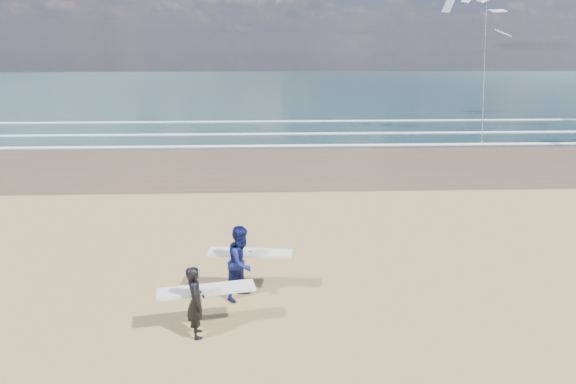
{
  "coord_description": "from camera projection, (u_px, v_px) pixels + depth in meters",
  "views": [
    {
      "loc": [
        2.27,
        -9.89,
        6.28
      ],
      "look_at": [
        2.96,
        6.0,
        1.73
      ],
      "focal_mm": 32.0,
      "sensor_mm": 36.0,
      "label": 1
    }
  ],
  "objects": [
    {
      "name": "foam_breakers",
      "position": [
        499.0,
        131.0,
        38.95
      ],
      "size": [
        220.0,
        11.7,
        0.05
      ],
      "color": "white",
      "rests_on": "ground"
    },
    {
      "name": "surfer_far",
      "position": [
        243.0,
        262.0,
        13.07
      ],
      "size": [
        2.25,
        1.33,
        1.94
      ],
      "color": "#0D1448",
      "rests_on": "ground"
    },
    {
      "name": "ocean",
      "position": [
        377.0,
        87.0,
        81.13
      ],
      "size": [
        220.0,
        100.0,
        0.02
      ],
      "primitive_type": "cube",
      "color": "#172F33",
      "rests_on": "ground"
    },
    {
      "name": "kite_1",
      "position": [
        485.0,
        55.0,
        35.03
      ],
      "size": [
        5.32,
        4.68,
        10.48
      ],
      "color": "slate",
      "rests_on": "ground"
    },
    {
      "name": "surfer_near",
      "position": [
        198.0,
        300.0,
        11.36
      ],
      "size": [
        2.26,
        1.15,
        1.67
      ],
      "color": "black",
      "rests_on": "ground"
    }
  ]
}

